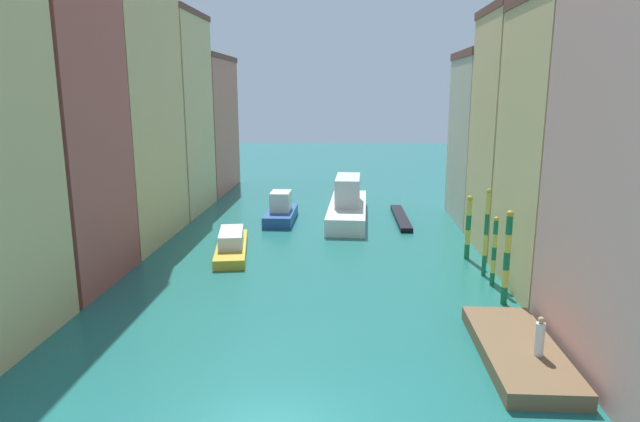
% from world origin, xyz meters
% --- Properties ---
extents(ground_plane, '(154.00, 154.00, 0.00)m').
position_xyz_m(ground_plane, '(0.00, 24.50, 0.00)').
color(ground_plane, '#1E6B66').
extents(building_left_1, '(7.82, 7.78, 22.30)m').
position_xyz_m(building_left_1, '(-14.80, 13.51, 11.16)').
color(building_left_1, '#B25147').
rests_on(building_left_1, ground).
extents(building_left_2, '(7.82, 10.79, 22.22)m').
position_xyz_m(building_left_2, '(-14.80, 22.76, 11.12)').
color(building_left_2, '#DBB77A').
rests_on(building_left_2, ground).
extents(building_left_3, '(7.82, 9.24, 17.42)m').
position_xyz_m(building_left_3, '(-14.80, 32.94, 8.72)').
color(building_left_3, '#DBB77A').
rests_on(building_left_3, ground).
extents(building_left_4, '(7.82, 11.65, 14.40)m').
position_xyz_m(building_left_4, '(-14.80, 43.51, 7.21)').
color(building_left_4, '#C6705B').
rests_on(building_left_4, ground).
extents(building_right_1, '(7.82, 8.22, 15.76)m').
position_xyz_m(building_right_1, '(14.80, 14.25, 7.90)').
color(building_right_1, '#DBB77A').
rests_on(building_right_1, ground).
extents(building_right_2, '(7.82, 7.40, 16.03)m').
position_xyz_m(building_right_2, '(14.80, 22.24, 8.03)').
color(building_right_2, '#DBB77A').
rests_on(building_right_2, ground).
extents(building_right_3, '(7.82, 8.88, 13.82)m').
position_xyz_m(building_right_3, '(14.80, 30.41, 6.92)').
color(building_right_3, '#BCB299').
rests_on(building_right_3, ground).
extents(waterfront_dock, '(3.01, 7.72, 0.63)m').
position_xyz_m(waterfront_dock, '(9.17, 5.70, 0.32)').
color(waterfront_dock, brown).
rests_on(waterfront_dock, ground).
extents(person_on_dock, '(0.36, 0.36, 1.57)m').
position_xyz_m(person_on_dock, '(9.63, 4.76, 1.36)').
color(person_on_dock, white).
rests_on(person_on_dock, waterfront_dock).
extents(mooring_pole_0, '(0.35, 0.35, 4.89)m').
position_xyz_m(mooring_pole_0, '(10.17, 11.57, 2.50)').
color(mooring_pole_0, '#197247').
rests_on(mooring_pole_0, ground).
extents(mooring_pole_1, '(0.28, 0.28, 3.95)m').
position_xyz_m(mooring_pole_1, '(10.27, 14.34, 2.02)').
color(mooring_pole_1, '#197247').
rests_on(mooring_pole_1, ground).
extents(mooring_pole_2, '(0.27, 0.27, 5.20)m').
position_xyz_m(mooring_pole_2, '(10.19, 16.02, 2.64)').
color(mooring_pole_2, '#197247').
rests_on(mooring_pole_2, ground).
extents(mooring_pole_3, '(0.36, 0.36, 4.17)m').
position_xyz_m(mooring_pole_3, '(9.88, 19.35, 2.14)').
color(mooring_pole_3, '#197247').
rests_on(mooring_pole_3, ground).
extents(vaporetto_white, '(3.39, 12.65, 3.64)m').
position_xyz_m(vaporetto_white, '(2.07, 30.32, 1.24)').
color(vaporetto_white, white).
rests_on(vaporetto_white, ground).
extents(gondola_black, '(1.12, 8.89, 0.38)m').
position_xyz_m(gondola_black, '(6.58, 30.11, 0.19)').
color(gondola_black, black).
rests_on(gondola_black, ground).
extents(motorboat_0, '(3.19, 7.93, 1.52)m').
position_xyz_m(motorboat_0, '(-5.66, 19.81, 0.58)').
color(motorboat_0, gold).
rests_on(motorboat_0, ground).
extents(motorboat_1, '(2.30, 6.17, 2.48)m').
position_xyz_m(motorboat_1, '(-3.51, 29.27, 0.85)').
color(motorboat_1, '#234C93').
rests_on(motorboat_1, ground).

